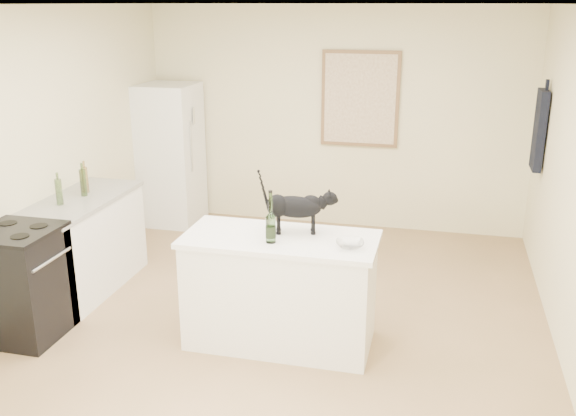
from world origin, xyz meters
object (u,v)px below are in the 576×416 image
at_px(glass_bowl, 350,244).
at_px(wine_bottle, 271,220).
at_px(stove, 22,285).
at_px(fridge, 169,155).
at_px(black_cat, 295,210).

bearing_deg(glass_bowl, wine_bottle, -176.86).
bearing_deg(stove, fridge, 90.00).
xyz_separation_m(stove, black_cat, (2.14, 0.52, 0.64)).
bearing_deg(wine_bottle, glass_bowl, 3.14).
height_order(stove, fridge, fridge).
bearing_deg(stove, black_cat, 13.61).
height_order(fridge, wine_bottle, fridge).
bearing_deg(fridge, stove, -90.00).
distance_m(stove, fridge, 2.98).
bearing_deg(fridge, black_cat, -48.70).
xyz_separation_m(fridge, black_cat, (2.14, -2.43, 0.24)).
xyz_separation_m(black_cat, wine_bottle, (-0.13, -0.25, -0.01)).
bearing_deg(black_cat, fridge, 117.64).
bearing_deg(black_cat, glass_bowl, -38.42).
relative_size(black_cat, wine_bottle, 1.52).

